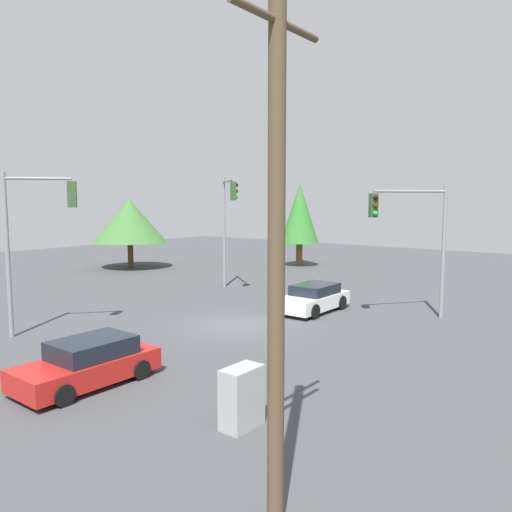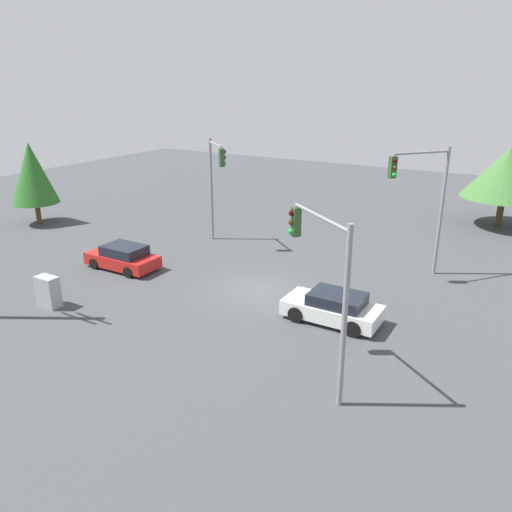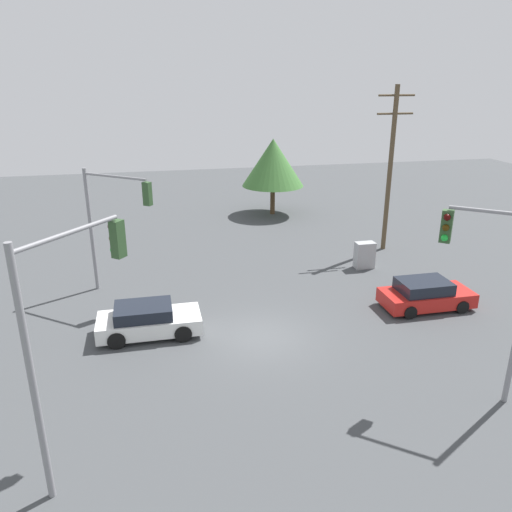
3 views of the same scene
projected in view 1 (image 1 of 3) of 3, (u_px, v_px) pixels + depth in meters
The scene contains 10 objects.
ground_plane at pixel (234, 325), 21.94m from camera, with size 80.00×80.00×0.00m, color #424447.
sedan_white at pixel (313, 298), 24.67m from camera, with size 4.22×2.01×1.35m.
sedan_red at pixel (88, 363), 14.86m from camera, with size 4.17×2.00×1.36m.
traffic_signal_main at pixel (416, 229), 22.51m from camera, with size 3.13×2.53×6.13m.
traffic_signal_cross at pixel (228, 214), 30.01m from camera, with size 2.38×2.86×6.88m.
traffic_signal_aux at pixel (33, 227), 19.87m from camera, with size 2.26×1.90×6.59m.
utility_pole_tall at pixel (276, 220), 7.82m from camera, with size 2.20×0.28×9.76m.
electrical_cabinet at pixel (242, 397), 12.04m from camera, with size 1.07×0.62×1.49m, color #9EA0A3.
tree_left at pixel (130, 221), 40.16m from camera, with size 5.84×5.84×5.60m.
tree_corner at pixel (300, 214), 41.46m from camera, with size 3.21×3.21×6.89m.
Camera 1 is at (-16.33, -13.98, 5.47)m, focal length 35.00 mm.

